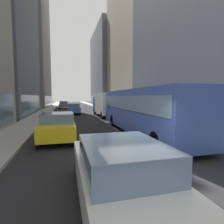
{
  "coord_description": "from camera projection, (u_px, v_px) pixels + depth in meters",
  "views": [
    {
      "loc": [
        -2.32,
        -4.83,
        2.55
      ],
      "look_at": [
        1.12,
        8.29,
        1.4
      ],
      "focal_mm": 28.36,
      "sensor_mm": 36.0,
      "label": 1
    }
  ],
  "objects": [
    {
      "name": "dalmatian_dog",
      "position": [
        143.0,
        140.0,
        8.31
      ],
      "size": [
        0.22,
        0.96,
        0.72
      ],
      "color": "white",
      "rests_on": "ground"
    },
    {
      "name": "building_left_far",
      "position": [
        22.0,
        29.0,
        41.43
      ],
      "size": [
        11.08,
        19.9,
        36.9
      ],
      "color": "gray",
      "rests_on": "ground"
    },
    {
      "name": "car_blue_hatchback",
      "position": [
        73.0,
        108.0,
        26.65
      ],
      "size": [
        1.84,
        4.64,
        1.62
      ],
      "color": "#4C6BB7",
      "rests_on": "ground"
    },
    {
      "name": "car_white_van",
      "position": [
        120.0,
        176.0,
        3.86
      ],
      "size": [
        1.75,
        4.76,
        1.62
      ],
      "color": "silver",
      "rests_on": "ground"
    },
    {
      "name": "ground_plane",
      "position": [
        77.0,
        109.0,
        39.19
      ],
      "size": [
        120.0,
        120.0,
        0.0
      ],
      "primitive_type": "plane",
      "color": "#232326"
    },
    {
      "name": "car_grey_wagon",
      "position": [
        64.0,
        105.0,
        40.27
      ],
      "size": [
        1.9,
        4.23,
        1.62
      ],
      "color": "slate",
      "rests_on": "ground"
    },
    {
      "name": "building_right_far",
      "position": [
        114.0,
        69.0,
        52.36
      ],
      "size": [
        11.53,
        20.29,
        21.71
      ],
      "color": "slate",
      "rests_on": "ground"
    },
    {
      "name": "box_truck",
      "position": [
        106.0,
        104.0,
        23.23
      ],
      "size": [
        2.3,
        7.5,
        3.05
      ],
      "color": "#19519E",
      "rests_on": "ground"
    },
    {
      "name": "sidewalk_left",
      "position": [
        50.0,
        109.0,
        37.74
      ],
      "size": [
        2.4,
        110.0,
        0.15
      ],
      "primitive_type": "cube",
      "color": "#ADA89E",
      "rests_on": "ground"
    },
    {
      "name": "transit_bus",
      "position": [
        142.0,
        108.0,
        12.26
      ],
      "size": [
        2.78,
        11.53,
        3.05
      ],
      "color": "#33478C",
      "rests_on": "ground"
    },
    {
      "name": "sidewalk_right",
      "position": [
        102.0,
        108.0,
        40.62
      ],
      "size": [
        2.4,
        110.0,
        0.15
      ],
      "primitive_type": "cube",
      "color": "#9E9991",
      "rests_on": "ground"
    },
    {
      "name": "building_right_mid",
      "position": [
        141.0,
        27.0,
        33.64
      ],
      "size": [
        9.62,
        16.3,
        31.61
      ],
      "color": "#A0937F",
      "rests_on": "ground"
    },
    {
      "name": "car_yellow_taxi",
      "position": [
        58.0,
        126.0,
        10.59
      ],
      "size": [
        1.93,
        4.62,
        1.62
      ],
      "color": "yellow",
      "rests_on": "ground"
    }
  ]
}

